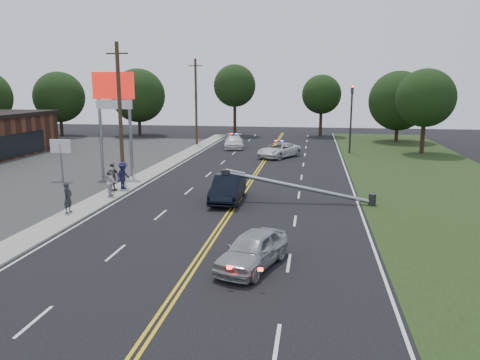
% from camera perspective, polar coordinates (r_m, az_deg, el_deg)
% --- Properties ---
extents(ground, '(120.00, 120.00, 0.00)m').
position_cam_1_polar(ground, '(21.62, -3.66, -7.56)').
color(ground, black).
rests_on(ground, ground).
extents(sidewalk, '(1.80, 70.00, 0.12)m').
position_cam_1_polar(sidewalk, '(33.34, -14.07, -0.93)').
color(sidewalk, gray).
rests_on(sidewalk, ground).
extents(grass_verge, '(12.00, 80.00, 0.01)m').
position_cam_1_polar(grass_verge, '(32.02, 25.01, -2.29)').
color(grass_verge, black).
rests_on(grass_verge, ground).
extents(centerline_yellow, '(0.36, 80.00, 0.00)m').
position_cam_1_polar(centerline_yellow, '(31.07, 0.36, -1.57)').
color(centerline_yellow, gold).
rests_on(centerline_yellow, ground).
extents(pylon_sign, '(3.20, 0.35, 8.00)m').
position_cam_1_polar(pylon_sign, '(37.11, -15.13, 9.51)').
color(pylon_sign, gray).
rests_on(pylon_sign, ground).
extents(small_sign, '(1.60, 0.14, 3.10)m').
position_cam_1_polar(small_sign, '(37.21, -21.02, 3.47)').
color(small_sign, gray).
rests_on(small_sign, ground).
extents(traffic_signal, '(0.28, 0.41, 7.05)m').
position_cam_1_polar(traffic_signal, '(50.14, 13.41, 7.97)').
color(traffic_signal, '#2D2D30').
rests_on(traffic_signal, ground).
extents(fallen_streetlight, '(9.36, 0.44, 1.91)m').
position_cam_1_polar(fallen_streetlight, '(28.59, 8.08, -0.98)').
color(fallen_streetlight, '#2D2D30').
rests_on(fallen_streetlight, ground).
extents(utility_pole_mid, '(1.60, 0.28, 10.00)m').
position_cam_1_polar(utility_pole_mid, '(34.80, -14.42, 7.93)').
color(utility_pole_mid, '#382619').
rests_on(utility_pole_mid, ground).
extents(utility_pole_far, '(1.60, 0.28, 10.00)m').
position_cam_1_polar(utility_pole_far, '(55.67, -5.38, 9.46)').
color(utility_pole_far, '#382619').
rests_on(utility_pole_far, ground).
extents(tree_4, '(6.89, 6.89, 8.83)m').
position_cam_1_polar(tree_4, '(69.85, -21.18, 9.41)').
color(tree_4, black).
rests_on(tree_4, ground).
extents(tree_5, '(7.43, 7.43, 9.28)m').
position_cam_1_polar(tree_5, '(67.74, -12.29, 10.02)').
color(tree_5, black).
rests_on(tree_5, ground).
extents(tree_6, '(5.85, 5.85, 9.83)m').
position_cam_1_polar(tree_6, '(66.20, -0.65, 11.40)').
color(tree_6, black).
rests_on(tree_6, ground).
extents(tree_7, '(5.37, 5.37, 8.43)m').
position_cam_1_polar(tree_7, '(66.29, 9.91, 10.23)').
color(tree_7, black).
rests_on(tree_7, ground).
extents(tree_8, '(7.34, 7.34, 8.77)m').
position_cam_1_polar(tree_8, '(62.08, 18.78, 9.13)').
color(tree_8, black).
rests_on(tree_8, ground).
extents(tree_9, '(5.93, 5.93, 8.70)m').
position_cam_1_polar(tree_9, '(51.91, 21.69, 9.27)').
color(tree_9, black).
rests_on(tree_9, ground).
extents(crashed_sedan, '(1.77, 4.85, 1.59)m').
position_cam_1_polar(crashed_sedan, '(28.76, -1.49, -1.05)').
color(crashed_sedan, black).
rests_on(crashed_sedan, ground).
extents(waiting_sedan, '(2.90, 4.50, 1.43)m').
position_cam_1_polar(waiting_sedan, '(18.55, 1.54, -8.49)').
color(waiting_sedan, '#9FA3A7').
rests_on(waiting_sedan, ground).
extents(emergency_a, '(4.61, 5.62, 1.42)m').
position_cam_1_polar(emergency_a, '(46.41, 4.74, 3.64)').
color(emergency_a, silver).
rests_on(emergency_a, ground).
extents(emergency_b, '(2.79, 5.23, 1.44)m').
position_cam_1_polar(emergency_b, '(52.97, -0.75, 4.67)').
color(emergency_b, silver).
rests_on(emergency_b, ground).
extents(bystander_a, '(0.46, 0.65, 1.69)m').
position_cam_1_polar(bystander_a, '(27.42, -20.25, -2.03)').
color(bystander_a, '#26272D').
rests_on(bystander_a, sidewalk).
extents(bystander_b, '(0.89, 1.04, 1.84)m').
position_cam_1_polar(bystander_b, '(30.74, -15.31, -0.17)').
color(bystander_b, '#B2B1B6').
rests_on(bystander_b, sidewalk).
extents(bystander_c, '(0.94, 1.32, 1.86)m').
position_cam_1_polar(bystander_c, '(32.52, -14.05, 0.53)').
color(bystander_c, '#1C1B43').
rests_on(bystander_c, sidewalk).
extents(bystander_d, '(0.85, 1.19, 1.87)m').
position_cam_1_polar(bystander_d, '(32.18, -15.30, 0.37)').
color(bystander_d, '#534442').
rests_on(bystander_d, sidewalk).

